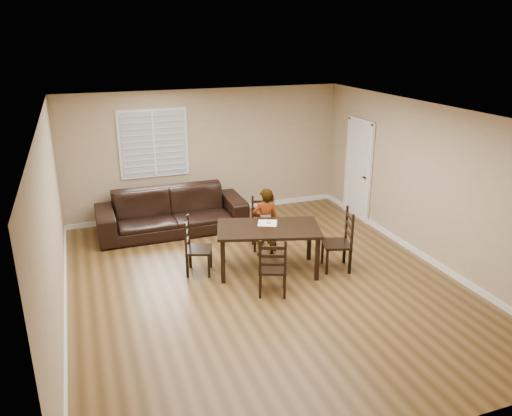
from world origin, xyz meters
The scene contains 11 objects.
ground centered at (0.00, 0.00, 0.00)m, with size 7.00×7.00×0.00m, color brown.
room centered at (0.04, 0.18, 1.81)m, with size 6.04×7.04×2.72m.
dining_table centered at (0.23, 0.40, 0.69)m, with size 1.86×1.37×0.78m.
chair_near centered at (0.52, 1.41, 0.44)m, with size 0.51×0.49×0.96m.
chair_far centered at (-0.03, -0.44, 0.43)m, with size 0.54×0.52×0.94m.
chair_left centered at (-0.98, 0.76, 0.44)m, with size 0.53×0.54×0.96m.
chair_right centered at (1.45, 0.04, 0.48)m, with size 0.56×0.58×1.05m.
child centered at (0.40, 0.98, 0.63)m, with size 0.46×0.30×1.26m, color gray.
napkin centered at (0.28, 0.58, 0.78)m, with size 0.31×0.31×0.00m, color beige.
donut centered at (0.30, 0.57, 0.80)m, with size 0.09×0.09×0.03m.
sofa centered at (-0.94, 2.68, 0.42)m, with size 2.90×1.13×0.85m, color black.
Camera 1 is at (-2.54, -6.65, 3.81)m, focal length 35.00 mm.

